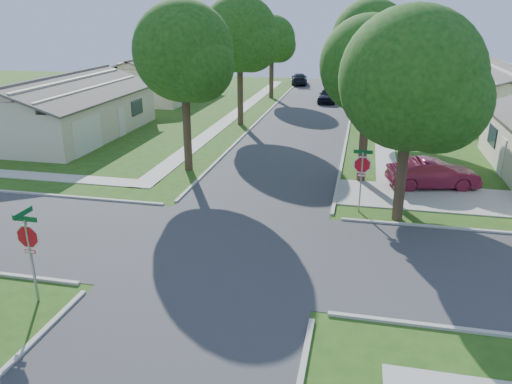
{
  "coord_description": "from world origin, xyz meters",
  "views": [
    {
      "loc": [
        4.58,
        -16.16,
        8.34
      ],
      "look_at": [
        0.67,
        1.91,
        1.6
      ],
      "focal_mm": 35.0,
      "sensor_mm": 36.0,
      "label": 1
    }
  ],
  "objects_px": {
    "house_ne_far": "(504,98)",
    "house_nw_near": "(64,114)",
    "tree_e_mid": "(371,42)",
    "tree_w_near": "(185,56)",
    "house_nw_far": "(159,82)",
    "stop_sign_ne": "(362,168)",
    "car_driveway": "(433,174)",
    "stop_sign_sw": "(28,241)",
    "tree_w_mid": "(240,37)",
    "car_curb_east": "(329,95)",
    "tree_e_far": "(371,37)",
    "tree_w_far": "(272,41)",
    "car_curb_west": "(299,79)",
    "tree_ne_corner": "(412,86)",
    "tree_e_near": "(370,70)"
  },
  "relations": [
    {
      "from": "stop_sign_ne",
      "to": "car_driveway",
      "type": "height_order",
      "value": "stop_sign_ne"
    },
    {
      "from": "car_curb_west",
      "to": "tree_e_near",
      "type": "bearing_deg",
      "value": 94.77
    },
    {
      "from": "tree_ne_corner",
      "to": "car_curb_west",
      "type": "bearing_deg",
      "value": 103.44
    },
    {
      "from": "house_nw_far",
      "to": "tree_w_far",
      "type": "bearing_deg",
      "value": 10.05
    },
    {
      "from": "stop_sign_ne",
      "to": "house_nw_near",
      "type": "distance_m",
      "value": 23.12
    },
    {
      "from": "car_driveway",
      "to": "car_curb_east",
      "type": "distance_m",
      "value": 24.78
    },
    {
      "from": "tree_e_mid",
      "to": "car_driveway",
      "type": "height_order",
      "value": "tree_e_mid"
    },
    {
      "from": "tree_e_near",
      "to": "tree_w_far",
      "type": "distance_m",
      "value": 26.71
    },
    {
      "from": "stop_sign_ne",
      "to": "car_curb_west",
      "type": "xyz_separation_m",
      "value": [
        -7.9,
        39.52,
        -1.37
      ]
    },
    {
      "from": "tree_w_far",
      "to": "house_nw_far",
      "type": "bearing_deg",
      "value": -169.95
    },
    {
      "from": "tree_w_mid",
      "to": "house_nw_far",
      "type": "relative_size",
      "value": 0.7
    },
    {
      "from": "house_nw_near",
      "to": "tree_e_far",
      "type": "bearing_deg",
      "value": 42.5
    },
    {
      "from": "tree_e_mid",
      "to": "car_driveway",
      "type": "distance_m",
      "value": 13.92
    },
    {
      "from": "stop_sign_sw",
      "to": "tree_w_far",
      "type": "distance_m",
      "value": 38.86
    },
    {
      "from": "tree_w_near",
      "to": "car_driveway",
      "type": "xyz_separation_m",
      "value": [
        12.83,
        -0.31,
        -5.39
      ]
    },
    {
      "from": "house_nw_far",
      "to": "car_driveway",
      "type": "bearing_deg",
      "value": -43.94
    },
    {
      "from": "stop_sign_ne",
      "to": "stop_sign_sw",
      "type": "bearing_deg",
      "value": -135.0
    },
    {
      "from": "car_curb_west",
      "to": "car_driveway",
      "type": "bearing_deg",
      "value": 99.82
    },
    {
      "from": "tree_ne_corner",
      "to": "car_curb_east",
      "type": "height_order",
      "value": "tree_ne_corner"
    },
    {
      "from": "stop_sign_ne",
      "to": "house_ne_far",
      "type": "relative_size",
      "value": 0.22
    },
    {
      "from": "tree_w_near",
      "to": "tree_w_far",
      "type": "distance_m",
      "value": 25.01
    },
    {
      "from": "stop_sign_ne",
      "to": "tree_e_far",
      "type": "distance_m",
      "value": 29.57
    },
    {
      "from": "stop_sign_ne",
      "to": "house_nw_near",
      "type": "xyz_separation_m",
      "value": [
        -20.69,
        10.3,
        -0.51
      ]
    },
    {
      "from": "tree_w_near",
      "to": "stop_sign_sw",
      "type": "bearing_deg",
      "value": -90.23
    },
    {
      "from": "tree_w_near",
      "to": "tree_w_far",
      "type": "bearing_deg",
      "value": 90.01
    },
    {
      "from": "tree_w_far",
      "to": "house_nw_far",
      "type": "height_order",
      "value": "tree_w_far"
    },
    {
      "from": "car_driveway",
      "to": "car_curb_west",
      "type": "bearing_deg",
      "value": 5.18
    },
    {
      "from": "stop_sign_ne",
      "to": "tree_ne_corner",
      "type": "xyz_separation_m",
      "value": [
        1.66,
        -0.49,
        3.56
      ]
    },
    {
      "from": "tree_w_far",
      "to": "house_ne_far",
      "type": "bearing_deg",
      "value": -13.64
    },
    {
      "from": "tree_ne_corner",
      "to": "tree_e_far",
      "type": "bearing_deg",
      "value": 93.09
    },
    {
      "from": "stop_sign_ne",
      "to": "car_curb_east",
      "type": "distance_m",
      "value": 28.02
    },
    {
      "from": "house_ne_far",
      "to": "house_nw_near",
      "type": "xyz_separation_m",
      "value": [
        -31.98,
        -14.0,
        0.0
      ]
    },
    {
      "from": "house_nw_near",
      "to": "car_curb_east",
      "type": "distance_m",
      "value": 24.53
    },
    {
      "from": "tree_w_far",
      "to": "house_ne_far",
      "type": "height_order",
      "value": "tree_w_far"
    },
    {
      "from": "tree_ne_corner",
      "to": "stop_sign_sw",
      "type": "bearing_deg",
      "value": -141.16
    },
    {
      "from": "tree_w_mid",
      "to": "car_curb_east",
      "type": "relative_size",
      "value": 2.29
    },
    {
      "from": "tree_w_far",
      "to": "car_driveway",
      "type": "relative_size",
      "value": 1.83
    },
    {
      "from": "car_curb_west",
      "to": "stop_sign_ne",
      "type": "bearing_deg",
      "value": 93.35
    },
    {
      "from": "stop_sign_sw",
      "to": "tree_e_far",
      "type": "xyz_separation_m",
      "value": [
        9.45,
        38.71,
        3.95
      ]
    },
    {
      "from": "stop_sign_ne",
      "to": "car_curb_west",
      "type": "height_order",
      "value": "stop_sign_ne"
    },
    {
      "from": "stop_sign_sw",
      "to": "house_nw_near",
      "type": "height_order",
      "value": "house_nw_near"
    },
    {
      "from": "house_ne_far",
      "to": "house_nw_far",
      "type": "xyz_separation_m",
      "value": [
        -31.98,
        3.0,
        0.0
      ]
    },
    {
      "from": "tree_e_mid",
      "to": "tree_w_near",
      "type": "xyz_separation_m",
      "value": [
        -9.4,
        -12.0,
        -0.14
      ]
    },
    {
      "from": "car_driveway",
      "to": "tree_e_mid",
      "type": "bearing_deg",
      "value": 2.97
    },
    {
      "from": "house_ne_far",
      "to": "house_nw_far",
      "type": "distance_m",
      "value": 32.12
    },
    {
      "from": "stop_sign_ne",
      "to": "house_nw_far",
      "type": "relative_size",
      "value": 0.22
    },
    {
      "from": "car_curb_west",
      "to": "tree_e_mid",
      "type": "bearing_deg",
      "value": 100.97
    },
    {
      "from": "tree_e_mid",
      "to": "car_curb_east",
      "type": "relative_size",
      "value": 2.21
    },
    {
      "from": "house_nw_near",
      "to": "stop_sign_sw",
      "type": "bearing_deg",
      "value": -60.17
    },
    {
      "from": "stop_sign_ne",
      "to": "tree_ne_corner",
      "type": "height_order",
      "value": "tree_ne_corner"
    }
  ]
}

